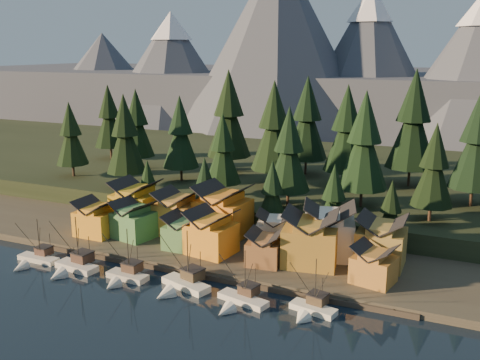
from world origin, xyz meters
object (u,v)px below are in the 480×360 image
at_px(boat_2, 124,270).
at_px(house_front_0, 96,217).
at_px(boat_5, 311,302).
at_px(house_back_0, 136,201).
at_px(boat_1, 72,260).
at_px(house_back_1, 177,211).
at_px(house_front_1, 134,219).
at_px(boat_4, 239,294).
at_px(boat_0, 34,255).
at_px(boat_3, 181,278).

distance_m(boat_2, house_front_0, 24.33).
distance_m(boat_5, house_back_0, 56.00).
bearing_deg(boat_1, house_back_0, 102.87).
xyz_separation_m(house_front_0, house_back_1, (16.18, 8.51, 0.91)).
bearing_deg(house_front_1, boat_4, -16.17).
distance_m(boat_0, boat_5, 58.04).
bearing_deg(boat_5, boat_4, -159.70).
bearing_deg(house_front_0, boat_1, -67.59).
relative_size(boat_1, boat_3, 1.00).
distance_m(boat_2, boat_4, 23.84).
bearing_deg(boat_0, house_front_0, 78.37).
xyz_separation_m(boat_5, house_back_1, (-38.26, 22.27, 4.65)).
height_order(boat_3, house_back_1, house_back_1).
distance_m(boat_1, house_back_0, 26.46).
bearing_deg(boat_4, boat_2, -166.66).
height_order(boat_0, boat_3, boat_3).
xyz_separation_m(boat_3, house_back_0, (-26.28, 24.36, 4.84)).
height_order(boat_2, boat_4, boat_2).
height_order(boat_3, house_back_0, house_back_0).
xyz_separation_m(boat_0, house_back_1, (19.75, 24.21, 4.92)).
bearing_deg(house_front_1, boat_2, -49.75).
bearing_deg(house_front_1, boat_3, -25.91).
height_order(boat_3, boat_4, boat_3).
bearing_deg(house_back_0, boat_0, -105.60).
distance_m(boat_1, boat_2, 11.92).
relative_size(boat_0, boat_2, 0.92).
height_order(boat_1, boat_4, boat_1).
bearing_deg(house_front_0, house_back_0, 68.40).
xyz_separation_m(boat_1, house_back_0, (-2.57, 25.90, 4.75)).
bearing_deg(boat_3, boat_1, -159.42).
bearing_deg(boat_5, boat_1, -165.47).
bearing_deg(house_back_1, house_front_1, -135.98).
height_order(boat_2, house_back_0, house_back_0).
height_order(boat_4, house_back_0, house_back_0).
relative_size(house_front_1, house_back_1, 0.96).
relative_size(boat_5, house_back_1, 1.04).
relative_size(boat_0, boat_5, 0.98).
xyz_separation_m(boat_5, house_front_1, (-45.55, 15.63, 3.86)).
bearing_deg(boat_4, house_back_1, 150.89).
distance_m(boat_5, house_back_1, 44.51).
relative_size(boat_5, house_front_0, 1.26).
bearing_deg(boat_1, house_front_1, 89.66).
height_order(boat_0, house_back_1, house_back_1).
xyz_separation_m(boat_3, boat_5, (24.19, 0.63, -0.25)).
bearing_deg(boat_2, house_front_0, 144.27).
distance_m(house_front_0, house_back_0, 10.81).
relative_size(house_front_0, house_back_0, 0.76).
distance_m(house_front_1, house_back_0, 9.56).
bearing_deg(boat_2, boat_0, -175.12).
distance_m(boat_2, boat_5, 36.03).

